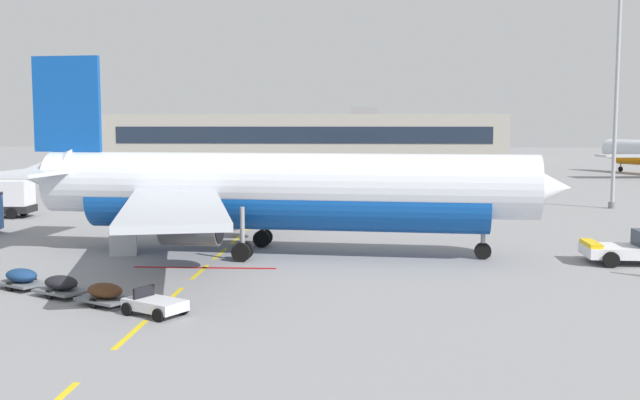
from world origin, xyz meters
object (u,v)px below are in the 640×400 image
at_px(baggage_train, 83,289).
at_px(airliner_foreground, 275,190).
at_px(uld_cargo_container, 123,241).
at_px(apron_light_mast_far, 618,44).

bearing_deg(baggage_train, airliner_foreground, 60.45).
xyz_separation_m(baggage_train, uld_cargo_container, (-2.07, 11.98, 0.27)).
distance_m(airliner_foreground, apron_light_mast_far, 40.83).
height_order(airliner_foreground, baggage_train, airliner_foreground).
height_order(baggage_train, uld_cargo_container, uld_cargo_container).
relative_size(baggage_train, apron_light_mast_far, 0.44).
bearing_deg(apron_light_mast_far, baggage_train, -132.57).
bearing_deg(baggage_train, uld_cargo_container, 99.79).
relative_size(airliner_foreground, apron_light_mast_far, 1.42).
bearing_deg(uld_cargo_container, baggage_train, -80.21).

